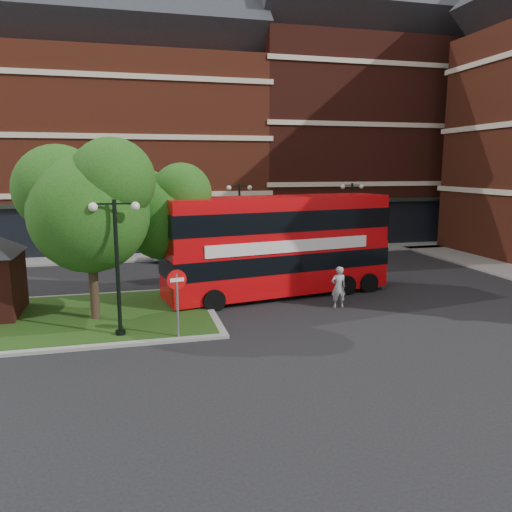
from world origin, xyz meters
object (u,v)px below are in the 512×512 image
object	(u,v)px
car_white	(254,248)
bus	(279,239)
woman	(338,287)
car_silver	(182,251)

from	to	relation	value
car_white	bus	bearing A→B (deg)	175.94
bus	woman	distance (m)	3.78
bus	car_white	world-z (taller)	bus
bus	woman	size ratio (longest dim) A/B	6.04
woman	bus	bearing A→B (deg)	-51.61
bus	car_white	xyz separation A→B (m)	(1.23, 9.81, -2.00)
bus	woman	xyz separation A→B (m)	(1.94, -2.69, -1.81)
woman	car_silver	bearing A→B (deg)	-63.45
bus	car_white	bearing A→B (deg)	72.78
woman	car_white	size ratio (longest dim) A/B	0.42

